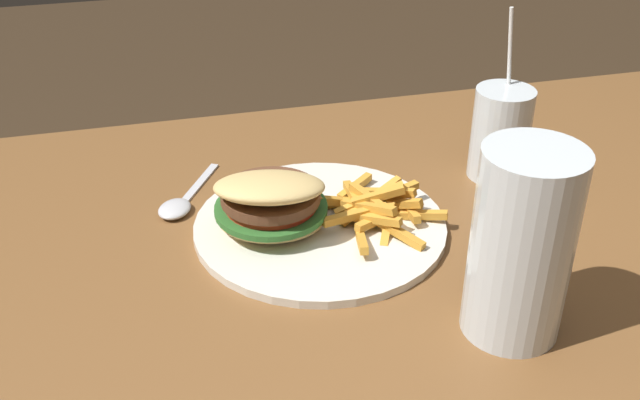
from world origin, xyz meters
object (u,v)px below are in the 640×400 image
(juice_glass, at_px, (500,136))
(spoon, at_px, (178,206))
(meal_plate_near, at_px, (300,213))
(beer_glass, at_px, (521,247))

(juice_glass, xyz_separation_m, spoon, (0.41, -0.01, -0.05))
(meal_plate_near, xyz_separation_m, juice_glass, (-0.28, -0.07, 0.03))
(beer_glass, bearing_deg, juice_glass, -113.40)
(meal_plate_near, relative_size, juice_glass, 1.35)
(meal_plate_near, height_order, juice_glass, juice_glass)
(beer_glass, relative_size, juice_glass, 0.88)
(spoon, bearing_deg, juice_glass, 117.96)
(juice_glass, bearing_deg, meal_plate_near, 14.03)
(juice_glass, distance_m, spoon, 0.41)
(beer_glass, xyz_separation_m, juice_glass, (-0.12, -0.28, -0.04))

